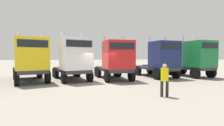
% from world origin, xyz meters
% --- Properties ---
extents(ground, '(200.00, 200.00, 0.00)m').
position_xyz_m(ground, '(0.00, 0.00, 0.00)').
color(ground, gray).
extents(semi_truck_yellow, '(4.14, 6.85, 4.28)m').
position_xyz_m(semi_truck_yellow, '(-5.55, 1.56, 1.94)').
color(semi_truck_yellow, '#333338').
rests_on(semi_truck_yellow, ground).
extents(semi_truck_white, '(3.72, 6.45, 4.35)m').
position_xyz_m(semi_truck_white, '(-2.01, 1.55, 1.94)').
color(semi_truck_white, '#333338').
rests_on(semi_truck_white, ground).
extents(semi_truck_red, '(2.67, 6.00, 4.17)m').
position_xyz_m(semi_truck_red, '(1.75, 1.03, 1.86)').
color(semi_truck_red, '#333338').
rests_on(semi_truck_red, ground).
extents(semi_truck_navy, '(2.89, 6.35, 4.27)m').
position_xyz_m(semi_truck_navy, '(6.64, 1.60, 1.88)').
color(semi_truck_navy, '#333338').
rests_on(semi_truck_navy, ground).
extents(semi_truck_green, '(3.20, 6.48, 4.37)m').
position_xyz_m(semi_truck_green, '(10.55, 1.26, 1.95)').
color(semi_truck_green, '#333338').
rests_on(semi_truck_green, ground).
extents(visitor_in_hivis, '(0.51, 0.51, 1.80)m').
position_xyz_m(visitor_in_hivis, '(2.46, -5.93, 1.05)').
color(visitor_in_hivis, '#252525').
rests_on(visitor_in_hivis, ground).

